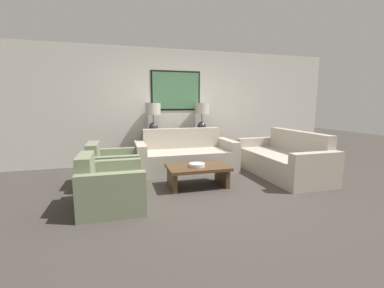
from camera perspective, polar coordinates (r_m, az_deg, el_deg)
name	(u,v)px	position (r m, az deg, el deg)	size (l,w,h in m)	color
ground_plane	(208,192)	(4.17, 3.55, -10.61)	(20.00, 20.00, 0.00)	#3D3833
back_wall	(176,107)	(6.22, -3.67, 8.31)	(8.02, 0.12, 2.65)	beige
console_table	(178,148)	(6.04, -3.04, -0.86)	(1.62, 0.38, 0.74)	#332319
table_lamp_left	(153,114)	(5.86, -8.64, 6.63)	(0.34, 0.34, 0.67)	#333338
table_lamp_right	(202,113)	(6.11, 2.21, 6.81)	(0.34, 0.34, 0.67)	#333338
couch_by_back_wall	(185,157)	(5.42, -1.46, -2.84)	(2.05, 0.94, 0.86)	#ADA393
couch_by_side	(283,160)	(5.38, 19.56, -3.44)	(0.94, 2.05, 0.86)	#ADA393
coffee_table	(198,171)	(4.36, 1.27, -6.12)	(1.02, 0.67, 0.36)	#4C331E
decorative_bowl	(197,165)	(4.27, 1.10, -4.68)	(0.27, 0.27, 0.05)	beige
armchair_near_back_wall	(112,169)	(4.68, -17.37, -5.38)	(0.83, 0.91, 0.74)	#707A5B
armchair_near_camera	(110,188)	(3.68, -17.75, -9.27)	(0.83, 0.91, 0.74)	#707A5B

